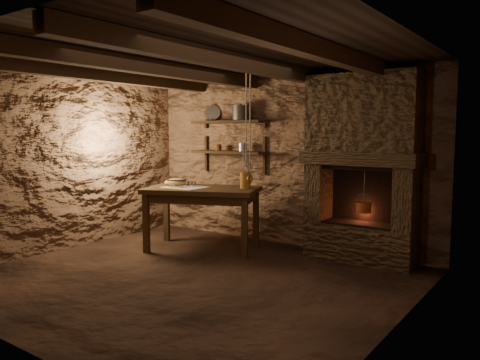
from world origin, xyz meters
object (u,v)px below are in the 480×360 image
Objects in this scene: wooden_bowl at (176,182)px; iron_stockpot at (241,114)px; work_table at (203,216)px; red_pot at (364,207)px; stoneware_jug at (246,172)px.

iron_stockpot reaches higher than wooden_bowl.
wooden_bowl is 1.31× the size of iron_stockpot.
red_pot is (2.02, 0.66, 0.24)m from work_table.
work_table is 5.09× the size of wooden_bowl.
wooden_bowl reaches higher than work_table.
stoneware_jug is 1.07m from wooden_bowl.
iron_stockpot is at bearing 176.45° from red_pot.
stoneware_jug is 1.59m from red_pot.
stoneware_jug is at bearing 14.23° from wooden_bowl.
stoneware_jug reaches higher than red_pot.
red_pot is (1.49, 0.39, -0.37)m from stoneware_jug.
work_table is 3.37× the size of stoneware_jug.
work_table is 0.85m from stoneware_jug.
iron_stockpot reaches higher than red_pot.
red_pot is at bearing 3.91° from stoneware_jug.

